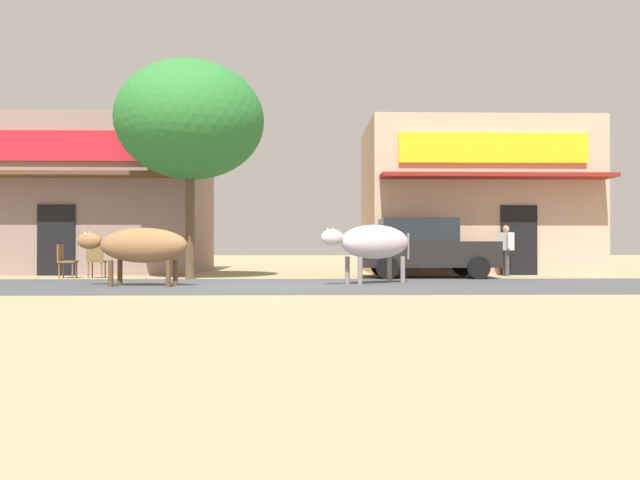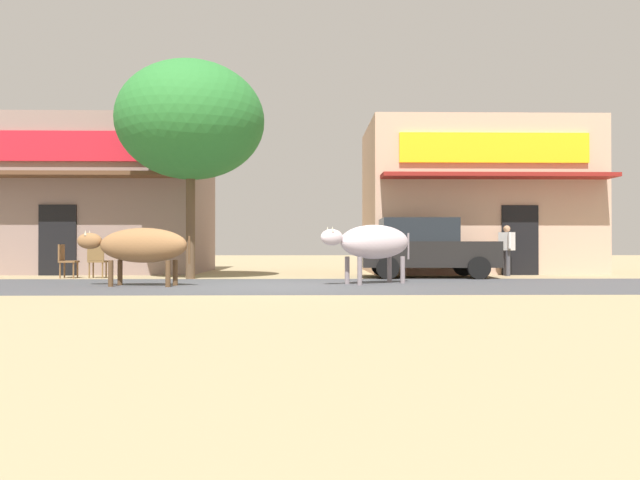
% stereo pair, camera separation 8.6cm
% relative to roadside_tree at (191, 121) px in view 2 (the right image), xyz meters
% --- Properties ---
extents(ground, '(80.00, 80.00, 0.00)m').
position_rel_roadside_tree_xyz_m(ground, '(2.30, -2.78, -4.23)').
color(ground, tan).
extents(asphalt_road, '(72.00, 5.24, 0.00)m').
position_rel_roadside_tree_xyz_m(asphalt_road, '(2.30, -2.78, -4.23)').
color(asphalt_road, '#45474B').
rests_on(asphalt_road, ground).
extents(storefront_left_cafe, '(6.41, 5.29, 4.92)m').
position_rel_roadside_tree_xyz_m(storefront_left_cafe, '(-3.50, 4.00, -1.77)').
color(storefront_left_cafe, gray).
rests_on(storefront_left_cafe, ground).
extents(storefront_right_club, '(7.15, 5.29, 4.90)m').
position_rel_roadside_tree_xyz_m(storefront_right_club, '(8.73, 4.00, -1.78)').
color(storefront_right_club, tan).
rests_on(storefront_right_club, ground).
extents(roadside_tree, '(3.94, 3.94, 5.82)m').
position_rel_roadside_tree_xyz_m(roadside_tree, '(0.00, 0.00, 0.00)').
color(roadside_tree, brown).
rests_on(roadside_tree, ground).
extents(parked_hatchback_car, '(3.74, 2.05, 1.64)m').
position_rel_roadside_tree_xyz_m(parked_hatchback_car, '(6.39, 0.54, -3.39)').
color(parked_hatchback_car, black).
rests_on(parked_hatchback_car, ground).
extents(cow_near_brown, '(2.56, 0.89, 1.28)m').
position_rel_roadside_tree_xyz_m(cow_near_brown, '(-0.52, -2.89, -3.34)').
color(cow_near_brown, '#93663E').
rests_on(cow_near_brown, ground).
extents(cow_far_dark, '(2.34, 1.68, 1.37)m').
position_rel_roadside_tree_xyz_m(cow_far_dark, '(4.66, -2.23, -3.27)').
color(cow_far_dark, silver).
rests_on(cow_far_dark, ground).
extents(pedestrian_by_shop, '(0.45, 0.61, 1.48)m').
position_rel_roadside_tree_xyz_m(pedestrian_by_shop, '(8.97, 1.36, -3.37)').
color(pedestrian_by_shop, '#3F3F47').
rests_on(pedestrian_by_shop, ground).
extents(cafe_chair_near_tree, '(0.47, 0.47, 0.92)m').
position_rel_roadside_tree_xyz_m(cafe_chair_near_tree, '(-3.45, 0.36, -3.72)').
color(cafe_chair_near_tree, brown).
rests_on(cafe_chair_near_tree, ground).
extents(cafe_chair_by_doorway, '(0.46, 0.46, 0.92)m').
position_rel_roadside_tree_xyz_m(cafe_chair_by_doorway, '(-2.62, 0.40, -3.72)').
color(cafe_chair_by_doorway, brown).
rests_on(cafe_chair_by_doorway, ground).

